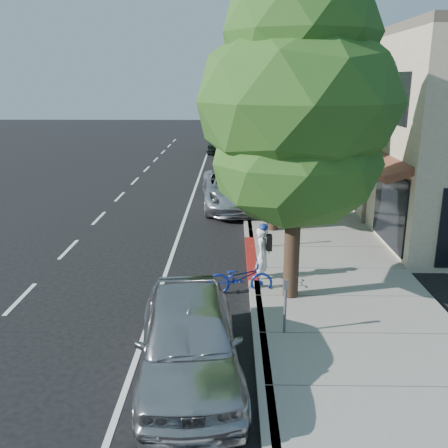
{
  "coord_description": "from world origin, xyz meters",
  "views": [
    {
      "loc": [
        -0.62,
        -14.01,
        5.55
      ],
      "look_at": [
        -0.87,
        0.53,
        1.35
      ],
      "focal_mm": 40.0,
      "sensor_mm": 36.0,
      "label": 1
    }
  ],
  "objects_px": {
    "white_pickup": "(234,166)",
    "pedestrian": "(276,198)",
    "dark_sedan": "(235,188)",
    "street_tree_5": "(251,92)",
    "street_tree_3": "(259,101)",
    "street_tree_4": "(254,91)",
    "street_tree_1": "(276,103)",
    "near_car_a": "(189,338)",
    "silver_suv": "(235,189)",
    "bicycle": "(240,278)",
    "street_tree_0": "(298,106)",
    "dark_suv_far": "(221,142)",
    "street_tree_2": "(265,97)",
    "cyclist": "(263,255)"
  },
  "relations": [
    {
      "from": "silver_suv",
      "to": "cyclist",
      "type": "bearing_deg",
      "value": -89.27
    },
    {
      "from": "silver_suv",
      "to": "white_pickup",
      "type": "distance_m",
      "value": 7.0
    },
    {
      "from": "street_tree_1",
      "to": "pedestrian",
      "type": "bearing_deg",
      "value": 81.72
    },
    {
      "from": "street_tree_4",
      "to": "dark_sedan",
      "type": "height_order",
      "value": "street_tree_4"
    },
    {
      "from": "street_tree_2",
      "to": "street_tree_4",
      "type": "xyz_separation_m",
      "value": [
        0.0,
        12.0,
        0.05
      ]
    },
    {
      "from": "dark_sedan",
      "to": "near_car_a",
      "type": "height_order",
      "value": "near_car_a"
    },
    {
      "from": "street_tree_1",
      "to": "cyclist",
      "type": "distance_m",
      "value": 6.23
    },
    {
      "from": "street_tree_3",
      "to": "dark_suv_far",
      "type": "distance_m",
      "value": 10.84
    },
    {
      "from": "street_tree_4",
      "to": "near_car_a",
      "type": "distance_m",
      "value": 27.89
    },
    {
      "from": "cyclist",
      "to": "dark_suv_far",
      "type": "relative_size",
      "value": 0.35
    },
    {
      "from": "silver_suv",
      "to": "bicycle",
      "type": "bearing_deg",
      "value": -93.56
    },
    {
      "from": "dark_sedan",
      "to": "pedestrian",
      "type": "bearing_deg",
      "value": -69.1
    },
    {
      "from": "street_tree_5",
      "to": "street_tree_3",
      "type": "bearing_deg",
      "value": -90.0
    },
    {
      "from": "street_tree_1",
      "to": "near_car_a",
      "type": "height_order",
      "value": "street_tree_1"
    },
    {
      "from": "street_tree_1",
      "to": "white_pickup",
      "type": "bearing_deg",
      "value": 97.25
    },
    {
      "from": "street_tree_5",
      "to": "dark_suv_far",
      "type": "distance_m",
      "value": 4.99
    },
    {
      "from": "street_tree_2",
      "to": "bicycle",
      "type": "relative_size",
      "value": 4.34
    },
    {
      "from": "silver_suv",
      "to": "near_car_a",
      "type": "distance_m",
      "value": 13.53
    },
    {
      "from": "street_tree_2",
      "to": "dark_suv_far",
      "type": "relative_size",
      "value": 1.62
    },
    {
      "from": "bicycle",
      "to": "white_pickup",
      "type": "bearing_deg",
      "value": -3.43
    },
    {
      "from": "bicycle",
      "to": "dark_sedan",
      "type": "distance_m",
      "value": 10.57
    },
    {
      "from": "street_tree_4",
      "to": "street_tree_3",
      "type": "bearing_deg",
      "value": -90.0
    },
    {
      "from": "street_tree_0",
      "to": "white_pickup",
      "type": "xyz_separation_m",
      "value": [
        -1.4,
        17.0,
        -4.23
      ]
    },
    {
      "from": "street_tree_1",
      "to": "dark_sedan",
      "type": "xyz_separation_m",
      "value": [
        -1.4,
        5.0,
        -4.1
      ]
    },
    {
      "from": "street_tree_2",
      "to": "pedestrian",
      "type": "xyz_separation_m",
      "value": [
        0.28,
        -4.1,
        -3.87
      ]
    },
    {
      "from": "white_pickup",
      "to": "pedestrian",
      "type": "bearing_deg",
      "value": -85.72
    },
    {
      "from": "street_tree_1",
      "to": "silver_suv",
      "type": "xyz_separation_m",
      "value": [
        -1.4,
        4.0,
        -3.92
      ]
    },
    {
      "from": "near_car_a",
      "to": "dark_suv_far",
      "type": "bearing_deg",
      "value": 84.14
    },
    {
      "from": "dark_sedan",
      "to": "dark_suv_far",
      "type": "bearing_deg",
      "value": 86.14
    },
    {
      "from": "bicycle",
      "to": "silver_suv",
      "type": "distance_m",
      "value": 9.58
    },
    {
      "from": "dark_sedan",
      "to": "street_tree_3",
      "type": "bearing_deg",
      "value": 71.21
    },
    {
      "from": "street_tree_4",
      "to": "near_car_a",
      "type": "xyz_separation_m",
      "value": [
        -2.34,
        -27.5,
        -4.04
      ]
    },
    {
      "from": "silver_suv",
      "to": "dark_sedan",
      "type": "relative_size",
      "value": 1.51
    },
    {
      "from": "dark_suv_far",
      "to": "pedestrian",
      "type": "relative_size",
      "value": 3.0
    },
    {
      "from": "white_pickup",
      "to": "bicycle",
      "type": "bearing_deg",
      "value": -95.81
    },
    {
      "from": "cyclist",
      "to": "silver_suv",
      "type": "relative_size",
      "value": 0.26
    },
    {
      "from": "bicycle",
      "to": "white_pickup",
      "type": "relative_size",
      "value": 0.35
    },
    {
      "from": "street_tree_4",
      "to": "street_tree_0",
      "type": "bearing_deg",
      "value": -90.0
    },
    {
      "from": "street_tree_1",
      "to": "white_pickup",
      "type": "relative_size",
      "value": 1.55
    },
    {
      "from": "cyclist",
      "to": "dark_sedan",
      "type": "bearing_deg",
      "value": 23.31
    },
    {
      "from": "street_tree_1",
      "to": "street_tree_4",
      "type": "distance_m",
      "value": 18.0
    },
    {
      "from": "street_tree_5",
      "to": "near_car_a",
      "type": "bearing_deg",
      "value": -93.99
    },
    {
      "from": "bicycle",
      "to": "silver_suv",
      "type": "bearing_deg",
      "value": -3.18
    },
    {
      "from": "near_car_a",
      "to": "pedestrian",
      "type": "xyz_separation_m",
      "value": [
        2.61,
        11.4,
        0.11
      ]
    },
    {
      "from": "near_car_a",
      "to": "pedestrian",
      "type": "distance_m",
      "value": 11.69
    },
    {
      "from": "cyclist",
      "to": "dark_sedan",
      "type": "relative_size",
      "value": 0.4
    },
    {
      "from": "street_tree_0",
      "to": "street_tree_5",
      "type": "distance_m",
      "value": 30.0
    },
    {
      "from": "street_tree_1",
      "to": "street_tree_5",
      "type": "relative_size",
      "value": 1.05
    },
    {
      "from": "street_tree_4",
      "to": "white_pickup",
      "type": "xyz_separation_m",
      "value": [
        -1.4,
        -7.0,
        -4.13
      ]
    },
    {
      "from": "dark_sedan",
      "to": "white_pickup",
      "type": "relative_size",
      "value": 0.81
    }
  ]
}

